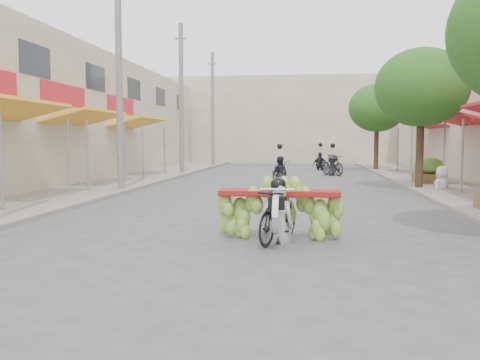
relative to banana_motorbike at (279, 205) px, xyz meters
name	(u,v)px	position (x,y,z in m)	size (l,w,h in m)	color
ground	(194,305)	(-0.75, -3.77, -0.68)	(120.00, 120.00, 0.00)	#545459
sidewalk_left	(111,183)	(-7.75, 11.23, -0.62)	(4.00, 60.00, 0.12)	gray
sidewalk_right	(456,187)	(6.25, 11.23, -0.62)	(4.00, 60.00, 0.12)	gray
far_building	(293,121)	(-0.75, 34.23, 2.82)	(20.00, 6.00, 7.00)	#BEB296
utility_pole_mid	(119,79)	(-6.15, 8.23, 3.35)	(0.60, 0.24, 8.00)	slate
utility_pole_far	(181,99)	(-6.15, 17.23, 3.35)	(0.60, 0.24, 8.00)	slate
utility_pole_back	(213,109)	(-6.15, 26.23, 3.35)	(0.60, 0.24, 8.00)	slate
street_tree_mid	(422,88)	(4.65, 10.23, 3.10)	(3.40, 3.40, 5.25)	#3A2719
street_tree_far	(377,108)	(4.65, 22.23, 3.10)	(3.40, 3.40, 5.25)	#3A2719
produce_crate_far	(429,168)	(5.45, 12.23, 0.03)	(1.20, 0.88, 1.16)	brown
banana_motorbike	(279,205)	(0.00, 0.00, 0.00)	(2.26, 1.88, 2.02)	black
pedestrian	(443,166)	(5.39, 9.89, 0.24)	(0.92, 0.86, 1.61)	white
bg_motorbike_a	(280,164)	(-0.75, 14.21, 0.07)	(1.04, 1.70, 1.95)	black
bg_motorbike_b	(333,160)	(1.83, 17.70, 0.14)	(1.46, 1.87, 1.95)	black
bg_motorbike_c	(320,158)	(1.32, 22.64, 0.10)	(1.07, 1.83, 1.95)	black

